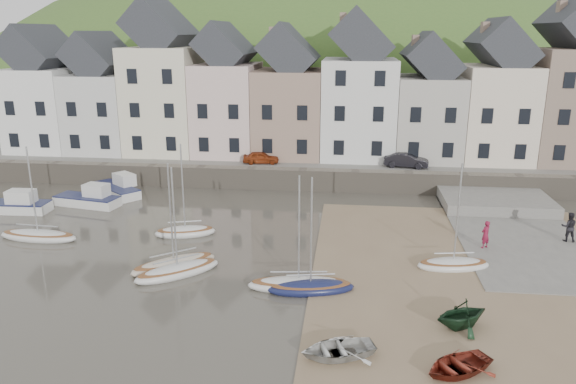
# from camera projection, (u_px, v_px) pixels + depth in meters

# --- Properties ---
(ground) EXTENTS (160.00, 160.00, 0.00)m
(ground) POSITION_uv_depth(u_px,v_px,m) (276.00, 274.00, 30.24)
(ground) COLOR #413C33
(ground) RESTS_ON ground
(quay_land) EXTENTS (90.00, 30.00, 1.50)m
(quay_land) POSITION_uv_depth(u_px,v_px,m) (315.00, 146.00, 60.54)
(quay_land) COLOR #3F6227
(quay_land) RESTS_ON ground
(quay_street) EXTENTS (70.00, 7.00, 0.10)m
(quay_street) POSITION_uv_depth(u_px,v_px,m) (306.00, 163.00, 49.35)
(quay_street) COLOR slate
(quay_street) RESTS_ON quay_land
(seawall) EXTENTS (70.00, 1.20, 1.80)m
(seawall) POSITION_uv_depth(u_px,v_px,m) (303.00, 180.00, 46.19)
(seawall) COLOR slate
(seawall) RESTS_ON ground
(beach) EXTENTS (18.00, 26.00, 0.06)m
(beach) POSITION_uv_depth(u_px,v_px,m) (481.00, 284.00, 29.03)
(beach) COLOR #7E674D
(beach) RESTS_ON ground
(slipway) EXTENTS (8.00, 18.00, 0.12)m
(slipway) POSITION_uv_depth(u_px,v_px,m) (517.00, 233.00, 36.21)
(slipway) COLOR slate
(slipway) RESTS_ON ground
(hillside) EXTENTS (134.40, 84.00, 84.00)m
(hillside) POSITION_uv_depth(u_px,v_px,m) (295.00, 221.00, 93.04)
(hillside) COLOR #3F6227
(hillside) RESTS_ON ground
(townhouse_terrace) EXTENTS (61.05, 8.00, 13.93)m
(townhouse_terrace) POSITION_uv_depth(u_px,v_px,m) (329.00, 94.00, 50.87)
(townhouse_terrace) COLOR white
(townhouse_terrace) RESTS_ON quay_land
(sailboat_0) EXTENTS (5.35, 1.78, 6.32)m
(sailboat_0) POSITION_uv_depth(u_px,v_px,m) (38.00, 236.00, 35.27)
(sailboat_0) COLOR silver
(sailboat_0) RESTS_ON ground
(sailboat_1) EXTENTS (4.19, 2.56, 6.32)m
(sailboat_1) POSITION_uv_depth(u_px,v_px,m) (185.00, 231.00, 36.00)
(sailboat_1) COLOR silver
(sailboat_1) RESTS_ON ground
(sailboat_2) EXTENTS (4.84, 4.25, 6.32)m
(sailboat_2) POSITION_uv_depth(u_px,v_px,m) (174.00, 264.00, 30.97)
(sailboat_2) COLOR beige
(sailboat_2) RESTS_ON ground
(sailboat_3) EXTENTS (4.73, 4.29, 6.32)m
(sailboat_3) POSITION_uv_depth(u_px,v_px,m) (178.00, 270.00, 30.11)
(sailboat_3) COLOR silver
(sailboat_3) RESTS_ON ground
(sailboat_4) EXTENTS (5.48, 2.16, 6.32)m
(sailboat_4) POSITION_uv_depth(u_px,v_px,m) (299.00, 284.00, 28.50)
(sailboat_4) COLOR silver
(sailboat_4) RESTS_ON ground
(sailboat_5) EXTENTS (4.73, 2.33, 6.32)m
(sailboat_5) POSITION_uv_depth(u_px,v_px,m) (311.00, 287.00, 28.16)
(sailboat_5) COLOR #151B43
(sailboat_5) RESTS_ON ground
(sailboat_6) EXTENTS (4.31, 2.16, 6.32)m
(sailboat_6) POSITION_uv_depth(u_px,v_px,m) (453.00, 264.00, 30.91)
(sailboat_6) COLOR silver
(sailboat_6) RESTS_ON ground
(motorboat_0) EXTENTS (5.32, 2.67, 1.70)m
(motorboat_0) POSITION_uv_depth(u_px,v_px,m) (89.00, 198.00, 42.08)
(motorboat_0) COLOR silver
(motorboat_0) RESTS_ON ground
(motorboat_1) EXTENTS (5.55, 1.94, 1.70)m
(motorboat_1) POSITION_uv_depth(u_px,v_px,m) (14.00, 204.00, 40.58)
(motorboat_1) COLOR silver
(motorboat_1) RESTS_ON ground
(motorboat_2) EXTENTS (5.19, 4.61, 1.70)m
(motorboat_2) POSITION_uv_depth(u_px,v_px,m) (118.00, 188.00, 44.92)
(motorboat_2) COLOR silver
(motorboat_2) RESTS_ON ground
(rowboat_white) EXTENTS (3.69, 3.15, 0.65)m
(rowboat_white) POSITION_uv_depth(u_px,v_px,m) (337.00, 349.00, 22.44)
(rowboat_white) COLOR beige
(rowboat_white) RESTS_ON beach
(rowboat_green) EXTENTS (3.35, 3.20, 1.37)m
(rowboat_green) POSITION_uv_depth(u_px,v_px,m) (462.00, 314.00, 24.51)
(rowboat_green) COLOR black
(rowboat_green) RESTS_ON beach
(rowboat_red) EXTENTS (3.62, 3.37, 0.61)m
(rowboat_red) POSITION_uv_depth(u_px,v_px,m) (457.00, 365.00, 21.38)
(rowboat_red) COLOR maroon
(rowboat_red) RESTS_ON beach
(person_red) EXTENTS (0.75, 0.71, 1.73)m
(person_red) POSITION_uv_depth(u_px,v_px,m) (486.00, 234.00, 33.43)
(person_red) COLOR maroon
(person_red) RESTS_ON slipway
(person_dark) EXTENTS (1.02, 0.84, 1.90)m
(person_dark) POSITION_uv_depth(u_px,v_px,m) (569.00, 227.00, 34.49)
(person_dark) COLOR black
(person_dark) RESTS_ON slipway
(car_left) EXTENTS (3.29, 1.60, 1.08)m
(car_left) POSITION_uv_depth(u_px,v_px,m) (261.00, 157.00, 48.66)
(car_left) COLOR #923615
(car_left) RESTS_ON quay_street
(car_right) EXTENTS (3.92, 1.88, 1.24)m
(car_right) POSITION_uv_depth(u_px,v_px,m) (406.00, 160.00, 47.25)
(car_right) COLOR black
(car_right) RESTS_ON quay_street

